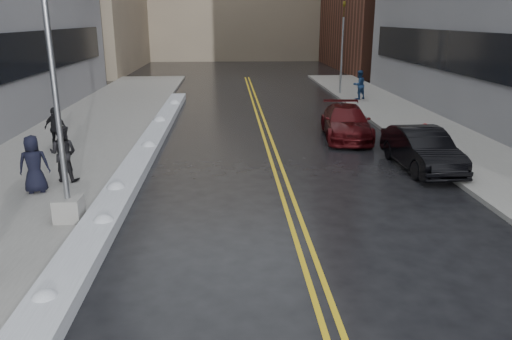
{
  "coord_description": "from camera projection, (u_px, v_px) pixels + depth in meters",
  "views": [
    {
      "loc": [
        0.78,
        -10.05,
        5.09
      ],
      "look_at": [
        1.48,
        2.35,
        1.3
      ],
      "focal_mm": 35.0,
      "sensor_mm": 36.0,
      "label": 1
    }
  ],
  "objects": [
    {
      "name": "sidewalk_east",
      "position": [
        446.0,
        142.0,
        21.11
      ],
      "size": [
        4.0,
        50.0,
        0.15
      ],
      "primitive_type": "cube",
      "color": "gray",
      "rests_on": "ground"
    },
    {
      "name": "traffic_signal",
      "position": [
        342.0,
        44.0,
        33.42
      ],
      "size": [
        0.16,
        0.2,
        6.0
      ],
      "color": "gray",
      "rests_on": "sidewalk_east"
    },
    {
      "name": "fire_hydrant",
      "position": [
        424.0,
        131.0,
        20.91
      ],
      "size": [
        0.26,
        0.26,
        0.73
      ],
      "color": "maroon",
      "rests_on": "sidewalk_east"
    },
    {
      "name": "snow_ridge",
      "position": [
        142.0,
        156.0,
        18.5
      ],
      "size": [
        0.9,
        30.0,
        0.34
      ],
      "primitive_type": "cube",
      "color": "silver",
      "rests_on": "ground"
    },
    {
      "name": "pedestrian_d",
      "position": [
        56.0,
        128.0,
        19.45
      ],
      "size": [
        1.04,
        0.65,
        1.64
      ],
      "primitive_type": "imported",
      "rotation": [
        0.0,
        0.0,
        2.86
      ],
      "color": "black",
      "rests_on": "sidewalk_west"
    },
    {
      "name": "sidewalk_west",
      "position": [
        68.0,
        147.0,
        20.26
      ],
      "size": [
        5.5,
        50.0,
        0.15
      ],
      "primitive_type": "cube",
      "color": "gray",
      "rests_on": "ground"
    },
    {
      "name": "lamppost",
      "position": [
        59.0,
        129.0,
        12.03
      ],
      "size": [
        0.65,
        0.65,
        7.62
      ],
      "color": "gray",
      "rests_on": "sidewalk_west"
    },
    {
      "name": "pedestrian_east",
      "position": [
        359.0,
        85.0,
        31.45
      ],
      "size": [
        1.09,
        1.0,
        1.81
      ],
      "primitive_type": "imported",
      "rotation": [
        0.0,
        0.0,
        3.6
      ],
      "color": "navy",
      "rests_on": "sidewalk_east"
    },
    {
      "name": "lane_line_right",
      "position": [
        274.0,
        146.0,
        20.73
      ],
      "size": [
        0.12,
        50.0,
        0.01
      ],
      "primitive_type": "cube",
      "color": "gold",
      "rests_on": "ground"
    },
    {
      "name": "ground",
      "position": [
        195.0,
        258.0,
        11.04
      ],
      "size": [
        160.0,
        160.0,
        0.0
      ],
      "primitive_type": "plane",
      "color": "black",
      "rests_on": "ground"
    },
    {
      "name": "pedestrian_c",
      "position": [
        34.0,
        164.0,
        14.53
      ],
      "size": [
        0.95,
        0.75,
        1.72
      ],
      "primitive_type": "imported",
      "rotation": [
        0.0,
        0.0,
        3.4
      ],
      "color": "black",
      "rests_on": "sidewalk_west"
    },
    {
      "name": "lane_line_left",
      "position": [
        267.0,
        146.0,
        20.72
      ],
      "size": [
        0.12,
        50.0,
        0.01
      ],
      "primitive_type": "cube",
      "color": "gold",
      "rests_on": "ground"
    },
    {
      "name": "car_maroon",
      "position": [
        346.0,
        122.0,
        21.93
      ],
      "size": [
        2.42,
        4.96,
        1.39
      ],
      "primitive_type": "imported",
      "rotation": [
        0.0,
        0.0,
        -0.1
      ],
      "color": "#3A090C",
      "rests_on": "ground"
    },
    {
      "name": "pedestrian_b",
      "position": [
        63.0,
        153.0,
        15.56
      ],
      "size": [
        0.96,
        0.8,
        1.79
      ],
      "primitive_type": "imported",
      "rotation": [
        0.0,
        0.0,
        3.0
      ],
      "color": "black",
      "rests_on": "sidewalk_west"
    },
    {
      "name": "car_black",
      "position": [
        422.0,
        149.0,
        17.35
      ],
      "size": [
        1.7,
        4.41,
        1.43
      ],
      "primitive_type": "imported",
      "rotation": [
        0.0,
        0.0,
        0.04
      ],
      "color": "black",
      "rests_on": "ground"
    }
  ]
}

